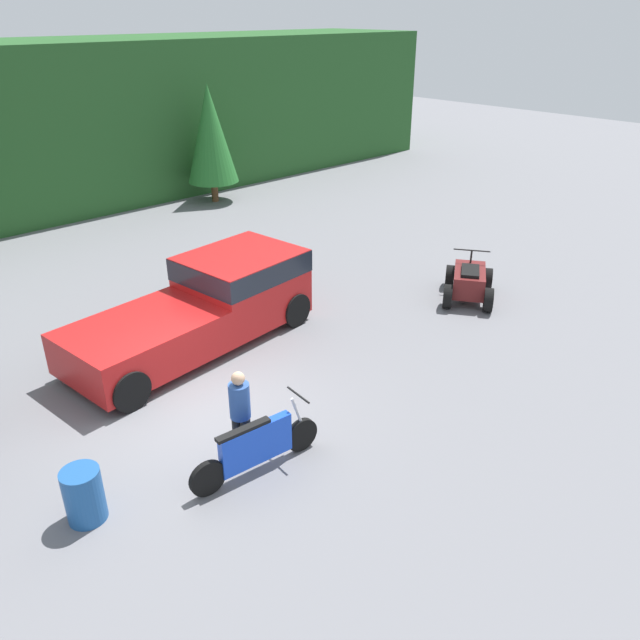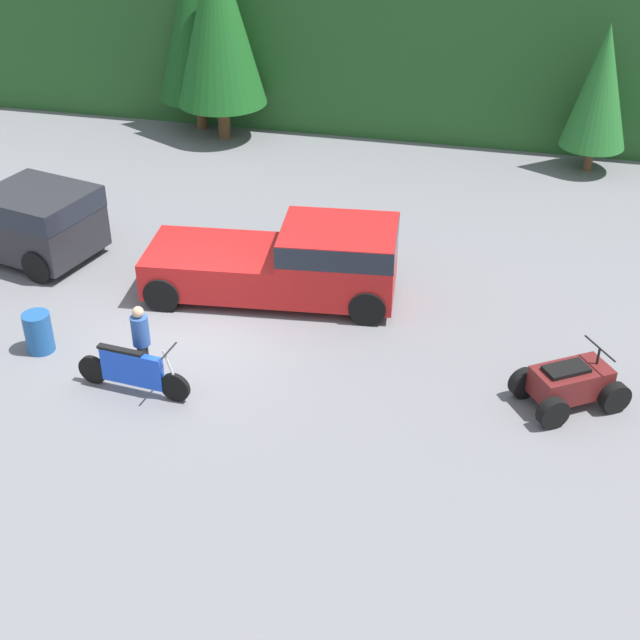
# 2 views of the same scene
# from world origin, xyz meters

# --- Properties ---
(ground_plane) EXTENTS (80.00, 80.00, 0.00)m
(ground_plane) POSITION_xyz_m (0.00, 0.00, 0.00)
(ground_plane) COLOR slate
(tree_mid_right) EXTENTS (1.95, 1.95, 4.42)m
(tree_mid_right) POSITION_xyz_m (8.49, 11.85, 2.60)
(tree_mid_right) COLOR brown
(tree_mid_right) RESTS_ON ground_plane
(pickup_truck_red) EXTENTS (5.92, 2.83, 1.81)m
(pickup_truck_red) POSITION_xyz_m (1.79, 2.29, 0.96)
(pickup_truck_red) COLOR red
(pickup_truck_red) RESTS_ON ground_plane
(dirt_bike) EXTENTS (2.43, 0.60, 1.16)m
(dirt_bike) POSITION_xyz_m (-0.33, -2.07, 0.48)
(dirt_bike) COLOR black
(dirt_bike) RESTS_ON ground_plane
(quad_atv) EXTENTS (2.33, 2.13, 1.17)m
(quad_atv) POSITION_xyz_m (7.98, -0.46, 0.46)
(quad_atv) COLOR black
(quad_atv) RESTS_ON ground_plane
(rider_person) EXTENTS (0.41, 0.41, 1.68)m
(rider_person) POSITION_xyz_m (-0.29, -1.63, 0.91)
(rider_person) COLOR black
(rider_person) RESTS_ON ground_plane
(steel_barrel) EXTENTS (0.58, 0.58, 0.88)m
(steel_barrel) POSITION_xyz_m (-2.86, -1.17, 0.44)
(steel_barrel) COLOR #1E5193
(steel_barrel) RESTS_ON ground_plane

